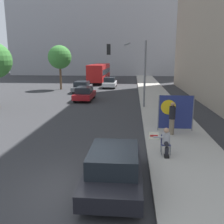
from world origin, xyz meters
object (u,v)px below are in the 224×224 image
at_px(parked_car_curbside, 114,167).
at_px(car_on_road_midblock, 82,87).
at_px(car_on_road_distant, 110,82).
at_px(seated_protester, 166,141).
at_px(street_tree_midblock, 60,57).
at_px(traffic_light_pole, 131,63).
at_px(protest_banner, 175,112).
at_px(jogger_on_sidewalk, 172,118).
at_px(car_on_road_nearest, 84,94).
at_px(city_bus_on_road, 99,72).

bearing_deg(parked_car_curbside, car_on_road_midblock, 104.16).
bearing_deg(car_on_road_distant, seated_protester, -79.21).
xyz_separation_m(car_on_road_midblock, street_tree_midblock, (-3.39, 2.36, 3.58)).
distance_m(seated_protester, traffic_light_pole, 10.94).
xyz_separation_m(protest_banner, street_tree_midblock, (-12.20, 18.79, 3.03)).
relative_size(jogger_on_sidewalk, traffic_light_pole, 0.33).
xyz_separation_m(seated_protester, car_on_road_nearest, (-6.36, 14.28, -0.09)).
bearing_deg(seated_protester, car_on_road_nearest, 138.79).
distance_m(protest_banner, car_on_road_midblock, 18.64).
relative_size(car_on_road_nearest, city_bus_on_road, 0.35).
distance_m(car_on_road_nearest, street_tree_midblock, 10.22).
bearing_deg(protest_banner, street_tree_midblock, 123.00).
relative_size(traffic_light_pole, street_tree_midblock, 0.94).
distance_m(car_on_road_distant, street_tree_midblock, 7.79).
relative_size(seated_protester, protest_banner, 0.57).
distance_m(car_on_road_nearest, city_bus_on_road, 18.58).
bearing_deg(protest_banner, city_bus_on_road, 105.98).
bearing_deg(jogger_on_sidewalk, city_bus_on_road, -89.22).
xyz_separation_m(protest_banner, car_on_road_midblock, (-8.81, 16.42, -0.54)).
xyz_separation_m(jogger_on_sidewalk, car_on_road_nearest, (-7.05, 11.34, -0.38)).
xyz_separation_m(traffic_light_pole, street_tree_midblock, (-9.55, 12.17, 0.39)).
distance_m(car_on_road_midblock, car_on_road_distant, 5.89).
height_order(jogger_on_sidewalk, protest_banner, protest_banner).
bearing_deg(car_on_road_midblock, protest_banner, -61.80).
xyz_separation_m(seated_protester, jogger_on_sidewalk, (0.70, 2.94, 0.30)).
relative_size(seated_protester, car_on_road_nearest, 0.28).
bearing_deg(parked_car_curbside, traffic_light_pole, 88.27).
xyz_separation_m(city_bus_on_road, street_tree_midblock, (-3.88, -10.26, 2.49)).
bearing_deg(car_on_road_nearest, car_on_road_distant, 81.95).
distance_m(seated_protester, car_on_road_midblock, 21.63).
xyz_separation_m(seated_protester, traffic_light_pole, (-1.65, 10.36, 3.10)).
bearing_deg(car_on_road_distant, traffic_light_pole, -78.01).
height_order(seated_protester, city_bus_on_road, city_bus_on_road).
bearing_deg(seated_protester, protest_banner, 99.92).
relative_size(parked_car_curbside, car_on_road_nearest, 1.03).
height_order(protest_banner, city_bus_on_road, city_bus_on_road).
relative_size(jogger_on_sidewalk, street_tree_midblock, 0.31).
bearing_deg(city_bus_on_road, jogger_on_sidewalk, -74.97).
relative_size(protest_banner, street_tree_midblock, 0.35).
bearing_deg(street_tree_midblock, parked_car_curbside, -70.04).
height_order(car_on_road_midblock, city_bus_on_road, city_bus_on_road).
bearing_deg(car_on_road_distant, car_on_road_midblock, -120.67).
height_order(traffic_light_pole, parked_car_curbside, traffic_light_pole).
distance_m(car_on_road_nearest, car_on_road_distant, 11.06).
bearing_deg(protest_banner, car_on_road_nearest, 124.93).
relative_size(car_on_road_nearest, car_on_road_midblock, 0.94).
height_order(traffic_light_pole, street_tree_midblock, street_tree_midblock).
height_order(car_on_road_distant, street_tree_midblock, street_tree_midblock).
bearing_deg(car_on_road_midblock, street_tree_midblock, 145.12).
height_order(parked_car_curbside, street_tree_midblock, street_tree_midblock).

